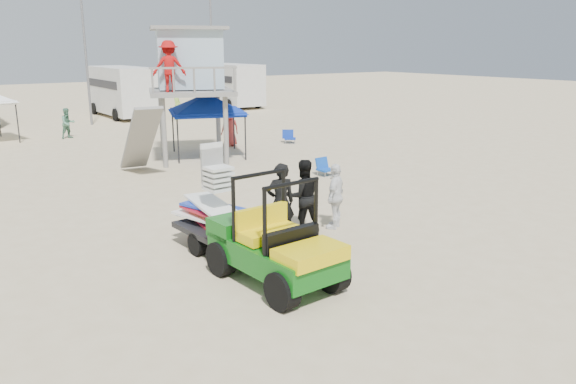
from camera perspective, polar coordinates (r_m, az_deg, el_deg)
ground at (r=10.83m, az=7.11°, el=-10.36°), size 140.00×140.00×0.00m
utility_cart at (r=10.88m, az=-1.32°, el=-4.51°), size 1.57×2.87×2.12m
surf_trailer at (r=12.84m, az=-7.13°, el=-2.11°), size 1.50×2.59×2.17m
man_left at (r=13.32m, az=-0.77°, el=-1.06°), size 0.79×0.63×1.91m
man_mid at (r=14.00m, az=1.53°, el=-0.41°), size 1.06×0.92×1.85m
man_right at (r=14.34m, az=4.85°, el=-0.42°), size 1.06×0.88×1.69m
lifeguard_tower at (r=23.14m, az=-10.28°, el=12.65°), size 4.18×4.18×5.18m
canopy_blue at (r=24.06m, az=-8.28°, el=9.57°), size 3.69×3.69×3.06m
beach_chair_b at (r=20.43m, az=3.67°, el=2.58°), size 0.57×0.61×0.64m
beach_chair_c at (r=27.35m, az=0.08°, el=5.66°), size 0.73×0.83×0.64m
rv_mid_right at (r=39.40m, az=-16.53°, el=9.98°), size 2.64×7.00×3.25m
rv_far_right at (r=44.44m, az=-5.98°, el=10.94°), size 2.64×6.60×3.25m
light_pole_left at (r=35.55m, az=-19.85°, el=12.85°), size 0.14×0.14×8.00m
light_pole_right at (r=40.30m, az=-7.73°, el=13.66°), size 0.14×0.14×8.00m
distant_beachgoers at (r=27.60m, az=-18.89°, el=6.05°), size 14.14×11.23×1.80m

